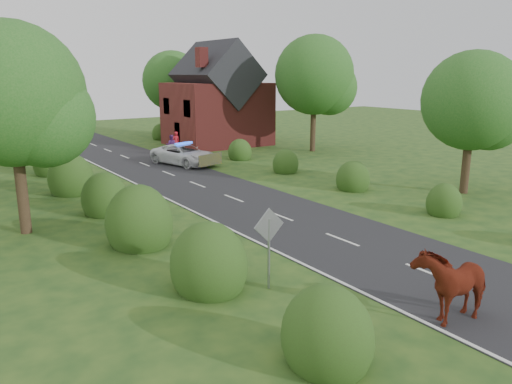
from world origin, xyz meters
TOP-DOWN VIEW (x-y plane):
  - ground at (0.00, 0.00)m, footprint 120.00×120.00m
  - road at (0.00, 15.00)m, footprint 6.00×70.00m
  - road_markings at (-1.60, 12.93)m, footprint 4.96×70.00m
  - hedgerow_left at (-6.51, 11.69)m, footprint 2.75×50.41m
  - hedgerow_right at (6.60, 11.21)m, footprint 2.10×45.78m
  - tree_left_a at (-9.75, 11.86)m, footprint 5.74×5.60m
  - tree_right_a at (11.23, 5.87)m, footprint 5.33×5.20m
  - tree_right_b at (14.29, 21.84)m, footprint 6.56×6.40m
  - tree_right_c at (9.27, 37.85)m, footprint 6.15×6.00m
  - road_sign at (-5.00, 2.00)m, footprint 1.06×0.08m
  - house at (9.49, 30.00)m, footprint 8.00×7.40m
  - cow at (-2.05, -2.17)m, footprint 2.41×1.36m
  - police_van at (2.34, 22.35)m, footprint 3.71×5.67m
  - pedestrian_red at (4.32, 27.81)m, footprint 0.65×0.45m
  - pedestrian_purple at (3.37, 26.70)m, footprint 1.00×0.94m

SIDE VIEW (x-z plane):
  - ground at x=0.00m, z-range 0.00..0.00m
  - road at x=0.00m, z-range 0.00..0.02m
  - road_markings at x=-1.60m, z-range 0.02..0.03m
  - hedgerow_right at x=6.60m, z-range -0.50..1.60m
  - police_van at x=2.34m, z-range -0.07..1.52m
  - hedgerow_left at x=-6.51m, z-range -0.75..2.25m
  - pedestrian_purple at x=3.37m, z-range 0.00..1.63m
  - cow at x=-2.05m, z-range 0.00..1.67m
  - pedestrian_red at x=4.32m, z-range 0.00..1.71m
  - road_sign at x=-5.00m, z-range 0.39..2.92m
  - house at x=9.49m, z-range -0.80..8.37m
  - tree_right_a at x=11.23m, z-range 0.96..8.52m
  - tree_left_a at x=-9.75m, z-range 1.15..9.53m
  - tree_right_c at x=9.27m, z-range 1.05..9.63m
  - tree_right_b at x=14.29m, z-range 1.24..10.64m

